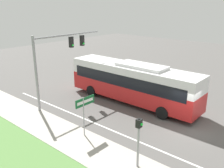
% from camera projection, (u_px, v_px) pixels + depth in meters
% --- Properties ---
extents(ground_plane, '(80.00, 80.00, 0.00)m').
position_uv_depth(ground_plane, '(186.00, 128.00, 17.25)').
color(ground_plane, '#565451').
extents(lane_divider_near, '(0.14, 30.00, 0.01)m').
position_uv_depth(lane_divider_near, '(159.00, 150.00, 14.66)').
color(lane_divider_near, silver).
rests_on(lane_divider_near, ground_plane).
extents(bus, '(2.74, 12.04, 3.51)m').
position_uv_depth(bus, '(132.00, 81.00, 21.20)').
color(bus, red).
rests_on(bus, ground_plane).
extents(signal_gantry, '(6.80, 0.41, 6.01)m').
position_uv_depth(signal_gantry, '(58.00, 54.00, 20.04)').
color(signal_gantry, '#939399').
rests_on(signal_gantry, ground_plane).
extents(pedestrian_signal, '(0.28, 0.34, 2.82)m').
position_uv_depth(pedestrian_signal, '(139.00, 135.00, 12.48)').
color(pedestrian_signal, '#939399').
rests_on(pedestrian_signal, ground_plane).
extents(street_sign, '(1.57, 0.08, 2.73)m').
position_uv_depth(street_sign, '(85.00, 108.00, 15.60)').
color(street_sign, '#939399').
rests_on(street_sign, ground_plane).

